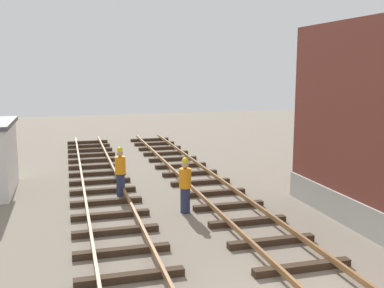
% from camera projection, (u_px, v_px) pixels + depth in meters
% --- Properties ---
extents(track_worker_foreground, '(0.40, 0.40, 1.87)m').
position_uv_depth(track_worker_foreground, '(185.00, 185.00, 14.87)').
color(track_worker_foreground, '#262D4C').
rests_on(track_worker_foreground, ground).
extents(track_worker_distant, '(0.40, 0.40, 1.87)m').
position_uv_depth(track_worker_distant, '(120.00, 172.00, 16.86)').
color(track_worker_distant, '#262D4C').
rests_on(track_worker_distant, ground).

